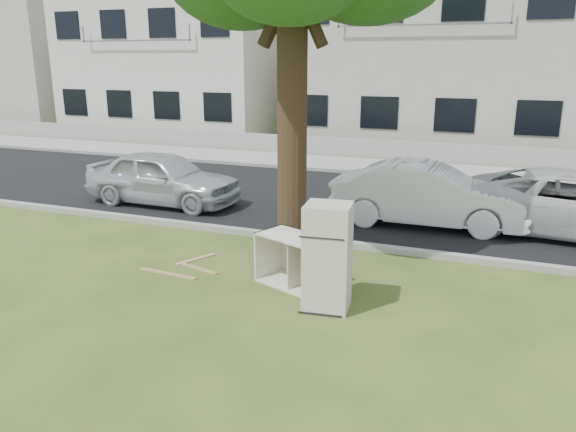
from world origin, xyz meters
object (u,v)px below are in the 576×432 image
at_px(cabinet, 292,260).
at_px(car_center, 428,195).
at_px(fridge, 327,257).
at_px(car_left, 163,178).

xyz_separation_m(cabinet, car_center, (1.57, 4.23, 0.27)).
height_order(fridge, car_left, fridge).
height_order(cabinet, car_left, car_left).
distance_m(fridge, car_left, 7.20).
relative_size(fridge, car_left, 0.40).
distance_m(fridge, cabinet, 1.11).
bearing_deg(car_left, cabinet, -126.27).
relative_size(fridge, car_center, 0.38).
height_order(cabinet, car_center, car_center).
distance_m(cabinet, car_left, 6.16).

